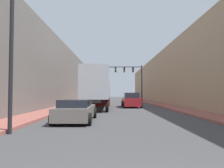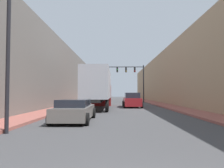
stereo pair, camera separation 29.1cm
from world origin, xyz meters
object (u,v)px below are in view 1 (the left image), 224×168
(semi_truck, at_px, (98,87))
(street_lamp, at_px, (12,27))
(sedan_car, at_px, (76,110))
(suv_car, at_px, (131,100))
(traffic_signal_gantry, at_px, (132,76))

(semi_truck, height_order, street_lamp, street_lamp)
(sedan_car, distance_m, suv_car, 13.50)
(sedan_car, bearing_deg, suv_car, 71.49)
(suv_car, distance_m, traffic_signal_gantry, 14.54)
(traffic_signal_gantry, distance_m, street_lamp, 31.60)
(sedan_car, xyz_separation_m, street_lamp, (-2.00, -3.92, 3.66))
(semi_truck, bearing_deg, traffic_signal_gantry, 71.74)
(semi_truck, height_order, suv_car, semi_truck)
(suv_car, bearing_deg, semi_truck, -152.83)
(semi_truck, distance_m, sedan_car, 11.02)
(semi_truck, height_order, sedan_car, semi_truck)
(semi_truck, distance_m, street_lamp, 15.16)
(semi_truck, distance_m, suv_car, 4.43)
(sedan_car, bearing_deg, street_lamp, -117.04)
(suv_car, height_order, street_lamp, street_lamp)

